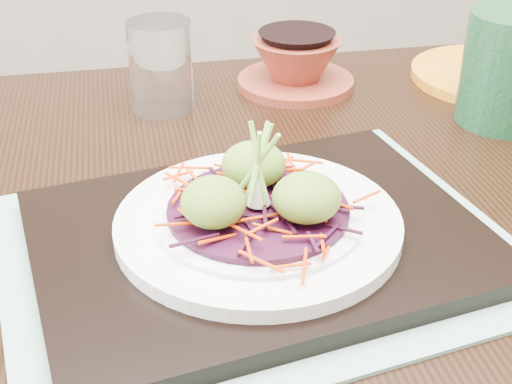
{
  "coord_description": "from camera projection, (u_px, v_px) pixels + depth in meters",
  "views": [
    {
      "loc": [
        -0.13,
        -0.64,
        1.17
      ],
      "look_at": [
        -0.08,
        -0.1,
        0.85
      ],
      "focal_mm": 50.0,
      "sensor_mm": 36.0,
      "label": 1
    }
  ],
  "objects": [
    {
      "name": "water_glass",
      "position": [
        161.0,
        66.0,
        0.88
      ],
      "size": [
        0.1,
        0.1,
        0.11
      ],
      "primitive_type": "cylinder",
      "rotation": [
        0.0,
        0.0,
        0.37
      ],
      "color": "white",
      "rests_on": "dining_table"
    },
    {
      "name": "placemat",
      "position": [
        258.0,
        248.0,
        0.64
      ],
      "size": [
        0.52,
        0.46,
        0.0
      ],
      "primitive_type": "cube",
      "rotation": [
        0.0,
        0.0,
        0.28
      ],
      "color": "#82A899",
      "rests_on": "dining_table"
    },
    {
      "name": "scallion_garnish",
      "position": [
        258.0,
        168.0,
        0.6
      ],
      "size": [
        0.06,
        0.06,
        0.09
      ],
      "primitive_type": null,
      "color": "#90CC51",
      "rests_on": "cabbage_bed"
    },
    {
      "name": "carrot_julienne",
      "position": [
        258.0,
        202.0,
        0.61
      ],
      "size": [
        0.19,
        0.19,
        0.01
      ],
      "primitive_type": null,
      "color": "red",
      "rests_on": "cabbage_bed"
    },
    {
      "name": "cabbage_bed",
      "position": [
        258.0,
        210.0,
        0.62
      ],
      "size": [
        0.16,
        0.16,
        0.01
      ],
      "primitive_type": "cylinder",
      "color": "#320A1E",
      "rests_on": "white_plate"
    },
    {
      "name": "guacamole_scoops",
      "position": [
        258.0,
        188.0,
        0.6
      ],
      "size": [
        0.14,
        0.12,
        0.04
      ],
      "color": "olive",
      "rests_on": "cabbage_bed"
    },
    {
      "name": "yellow_plate",
      "position": [
        492.0,
        75.0,
        0.99
      ],
      "size": [
        0.3,
        0.3,
        0.01
      ],
      "primitive_type": "cylinder",
      "rotation": [
        0.0,
        0.0,
        0.47
      ],
      "color": "orange",
      "rests_on": "dining_table"
    },
    {
      "name": "green_jar",
      "position": [
        511.0,
        69.0,
        0.84
      ],
      "size": [
        0.13,
        0.13,
        0.13
      ],
      "primitive_type": "cylinder",
      "rotation": [
        0.0,
        0.0,
        0.19
      ],
      "color": "#1B4C24",
      "rests_on": "dining_table"
    },
    {
      "name": "dining_table",
      "position": [
        244.0,
        298.0,
        0.74
      ],
      "size": [
        1.36,
        0.98,
        0.8
      ],
      "rotation": [
        0.0,
        0.0,
        0.11
      ],
      "color": "black",
      "rests_on": "ground"
    },
    {
      "name": "terracotta_bowl_set",
      "position": [
        296.0,
        66.0,
        0.96
      ],
      "size": [
        0.19,
        0.19,
        0.07
      ],
      "rotation": [
        0.0,
        0.0,
        -0.26
      ],
      "color": "maroon",
      "rests_on": "dining_table"
    },
    {
      "name": "serving_tray",
      "position": [
        258.0,
        238.0,
        0.63
      ],
      "size": [
        0.45,
        0.38,
        0.02
      ],
      "primitive_type": "cube",
      "rotation": [
        0.0,
        0.0,
        0.28
      ],
      "color": "black",
      "rests_on": "placemat"
    },
    {
      "name": "white_plate",
      "position": [
        258.0,
        222.0,
        0.62
      ],
      "size": [
        0.25,
        0.25,
        0.02
      ],
      "color": "white",
      "rests_on": "serving_tray"
    }
  ]
}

